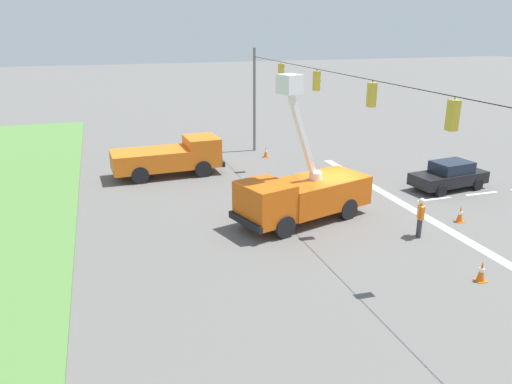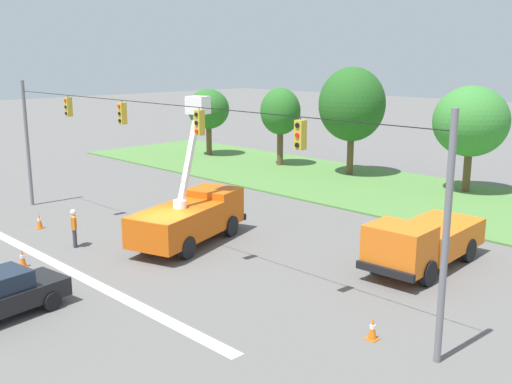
{
  "view_description": "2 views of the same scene",
  "coord_description": "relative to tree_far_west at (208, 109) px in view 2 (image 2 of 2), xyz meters",
  "views": [
    {
      "loc": [
        -20.72,
        10.5,
        8.72
      ],
      "look_at": [
        0.53,
        3.81,
        1.2
      ],
      "focal_mm": 35.0,
      "sensor_mm": 36.0,
      "label": 1
    },
    {
      "loc": [
        20.43,
        -14.64,
        8.51
      ],
      "look_at": [
        1.55,
        4.06,
        2.47
      ],
      "focal_mm": 42.0,
      "sensor_mm": 36.0,
      "label": 2
    }
  ],
  "objects": [
    {
      "name": "road_worker",
      "position": [
        15.19,
        -20.94,
        -3.06
      ],
      "size": [
        0.6,
        0.39,
        1.77
      ],
      "color": "#383842",
      "rests_on": "ground"
    },
    {
      "name": "tree_west",
      "position": [
        7.7,
        0.79,
        0.22
      ],
      "size": [
        3.28,
        2.97,
        6.15
      ],
      "color": "brown",
      "rests_on": "ground"
    },
    {
      "name": "tree_east",
      "position": [
        22.54,
        2.26,
        0.49
      ],
      "size": [
        4.61,
        4.85,
        6.76
      ],
      "color": "brown",
      "rests_on": "ground"
    },
    {
      "name": "traffic_cone_foreground_left",
      "position": [
        30.04,
        -18.97,
        -3.7
      ],
      "size": [
        0.36,
        0.36,
        0.73
      ],
      "color": "orange",
      "rests_on": "ground"
    },
    {
      "name": "tree_centre",
      "position": [
        13.87,
        1.66,
        1.09
      ],
      "size": [
        4.71,
        4.84,
        7.8
      ],
      "color": "brown",
      "rests_on": "ground"
    },
    {
      "name": "lane_markings",
      "position": [
        19.14,
        -24.14,
        -4.05
      ],
      "size": [
        17.6,
        15.25,
        0.01
      ],
      "color": "silver",
      "rests_on": "ground"
    },
    {
      "name": "utility_truck_support_near",
      "position": [
        27.76,
        -12.16,
        -2.92
      ],
      "size": [
        2.81,
        6.65,
        2.2
      ],
      "color": "orange",
      "rests_on": "ground"
    },
    {
      "name": "grass_verge",
      "position": [
        19.14,
        -0.81,
        -4.01
      ],
      "size": [
        56.0,
        12.0,
        0.1
      ],
      "primitive_type": "cube",
      "color": "#517F3D",
      "rests_on": "ground"
    },
    {
      "name": "signal_gantry",
      "position": [
        19.11,
        -18.81,
        0.52
      ],
      "size": [
        26.2,
        0.33,
        7.2
      ],
      "color": "slate",
      "rests_on": "ground"
    },
    {
      "name": "tree_far_west",
      "position": [
        0.0,
        0.0,
        0.0
      ],
      "size": [
        3.59,
        3.54,
        5.79
      ],
      "color": "brown",
      "rests_on": "ground"
    },
    {
      "name": "traffic_cone_mid_right",
      "position": [
        16.1,
        -23.79,
        -3.67
      ],
      "size": [
        0.36,
        0.36,
        0.77
      ],
      "color": "orange",
      "rests_on": "ground"
    },
    {
      "name": "traffic_cone_foreground_right",
      "position": [
        11.15,
        -20.72,
        -3.67
      ],
      "size": [
        0.36,
        0.36,
        0.78
      ],
      "color": "orange",
      "rests_on": "ground"
    },
    {
      "name": "ground_plane",
      "position": [
        19.14,
        -18.81,
        -4.06
      ],
      "size": [
        200.0,
        200.0,
        0.0
      ],
      "primitive_type": "plane",
      "color": "#605E5B"
    },
    {
      "name": "utility_truck_bucket_lift",
      "position": [
        18.45,
        -16.8,
        -2.7
      ],
      "size": [
        4.28,
        7.01,
        6.74
      ],
      "color": "#D6560F",
      "rests_on": "ground"
    }
  ]
}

